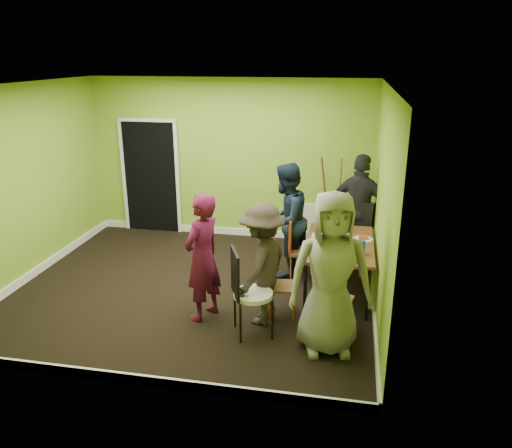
{
  "coord_description": "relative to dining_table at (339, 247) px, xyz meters",
  "views": [
    {
      "loc": [
        2.07,
        -6.18,
        3.19
      ],
      "look_at": [
        0.89,
        0.0,
        1.02
      ],
      "focal_mm": 35.0,
      "sensor_mm": 36.0,
      "label": 1
    }
  ],
  "objects": [
    {
      "name": "ground",
      "position": [
        -2.0,
        -0.21,
        -0.7
      ],
      "size": [
        5.0,
        5.0,
        0.0
      ],
      "primitive_type": "plane",
      "color": "black",
      "rests_on": "ground"
    },
    {
      "name": "person_left_near",
      "position": [
        -0.9,
        -0.94,
        0.07
      ],
      "size": [
        0.82,
        1.1,
        1.52
      ],
      "primitive_type": "imported",
      "rotation": [
        0.0,
        0.0,
        -1.86
      ],
      "color": "#312720",
      "rests_on": "ground"
    },
    {
      "name": "orange_bottle",
      "position": [
        -0.03,
        0.16,
        0.1
      ],
      "size": [
        0.03,
        0.03,
        0.09
      ],
      "primitive_type": "cylinder",
      "color": "#C54712",
      "rests_on": "dining_table"
    },
    {
      "name": "cup_a",
      "position": [
        -0.12,
        -0.1,
        0.11
      ],
      "size": [
        0.14,
        0.14,
        0.11
      ],
      "primitive_type": "imported",
      "color": "white",
      "rests_on": "dining_table"
    },
    {
      "name": "person_back_end",
      "position": [
        0.27,
        1.13,
        0.18
      ],
      "size": [
        1.11,
        0.73,
        1.75
      ],
      "primitive_type": "imported",
      "rotation": [
        0.0,
        0.0,
        2.83
      ],
      "color": "black",
      "rests_on": "ground"
    },
    {
      "name": "plate_wall_back",
      "position": [
        0.31,
        0.19,
        0.06
      ],
      "size": [
        0.26,
        0.26,
        0.01
      ],
      "primitive_type": "cylinder",
      "color": "white",
      "rests_on": "dining_table"
    },
    {
      "name": "plate_near_left",
      "position": [
        -0.19,
        0.46,
        0.06
      ],
      "size": [
        0.23,
        0.23,
        0.01
      ],
      "primitive_type": "cylinder",
      "color": "white",
      "rests_on": "dining_table"
    },
    {
      "name": "person_front_end",
      "position": [
        -0.06,
        -1.43,
        0.23
      ],
      "size": [
        1.01,
        0.76,
        1.85
      ],
      "primitive_type": "imported",
      "rotation": [
        0.0,
        0.0,
        0.2
      ],
      "color": "gray",
      "rests_on": "ground"
    },
    {
      "name": "chair_back_end",
      "position": [
        0.25,
        0.98,
        0.04
      ],
      "size": [
        0.55,
        0.6,
        1.05
      ],
      "rotation": [
        0.0,
        0.0,
        2.84
      ],
      "color": "#C54712",
      "rests_on": "ground"
    },
    {
      "name": "person_standing",
      "position": [
        -1.63,
        -0.99,
        0.12
      ],
      "size": [
        0.59,
        0.7,
        1.63
      ],
      "primitive_type": "imported",
      "rotation": [
        0.0,
        0.0,
        -1.97
      ],
      "color": "#520E2D",
      "rests_on": "ground"
    },
    {
      "name": "thermos",
      "position": [
        -0.03,
        -0.02,
        0.16
      ],
      "size": [
        0.08,
        0.08,
        0.22
      ],
      "primitive_type": "cylinder",
      "color": "white",
      "rests_on": "dining_table"
    },
    {
      "name": "person_left_far",
      "position": [
        -0.81,
        0.51,
        0.16
      ],
      "size": [
        0.9,
        1.01,
        1.7
      ],
      "primitive_type": "imported",
      "rotation": [
        0.0,
        0.0,
        -1.95
      ],
      "color": "black",
      "rests_on": "ground"
    },
    {
      "name": "plate_far_front",
      "position": [
        -0.04,
        -0.58,
        0.06
      ],
      "size": [
        0.26,
        0.26,
        0.01
      ],
      "primitive_type": "cylinder",
      "color": "white",
      "rests_on": "dining_table"
    },
    {
      "name": "chair_bentwood",
      "position": [
        -1.02,
        -1.28,
        -0.1
      ],
      "size": [
        0.55,
        0.54,
        1.07
      ],
      "rotation": [
        0.0,
        0.0,
        -1.17
      ],
      "color": "black",
      "rests_on": "ground"
    },
    {
      "name": "plate_wall_front",
      "position": [
        0.18,
        -0.27,
        0.06
      ],
      "size": [
        0.21,
        0.21,
        0.01
      ],
      "primitive_type": "cylinder",
      "color": "white",
      "rests_on": "dining_table"
    },
    {
      "name": "glass_back",
      "position": [
        0.1,
        0.45,
        0.11
      ],
      "size": [
        0.06,
        0.06,
        0.1
      ],
      "primitive_type": "cylinder",
      "color": "black",
      "rests_on": "dining_table"
    },
    {
      "name": "dining_table",
      "position": [
        0.0,
        0.0,
        0.0
      ],
      "size": [
        0.9,
        1.5,
        0.75
      ],
      "color": "black",
      "rests_on": "ground"
    },
    {
      "name": "plate_far_back",
      "position": [
        -0.05,
        0.49,
        0.06
      ],
      "size": [
        0.22,
        0.22,
        0.01
      ],
      "primitive_type": "cylinder",
      "color": "white",
      "rests_on": "dining_table"
    },
    {
      "name": "chair_left_near",
      "position": [
        -0.74,
        -0.76,
        -0.21
      ],
      "size": [
        0.38,
        0.38,
        0.86
      ],
      "rotation": [
        0.0,
        0.0,
        -1.5
      ],
      "color": "#C54712",
      "rests_on": "ground"
    },
    {
      "name": "blue_bottle",
      "position": [
        0.29,
        -0.37,
        0.15
      ],
      "size": [
        0.08,
        0.08,
        0.19
      ],
      "primitive_type": "cylinder",
      "color": "#163BA9",
      "rests_on": "dining_table"
    },
    {
      "name": "cup_b",
      "position": [
        0.13,
        -0.03,
        0.1
      ],
      "size": [
        0.1,
        0.1,
        0.1
      ],
      "primitive_type": "imported",
      "color": "white",
      "rests_on": "dining_table"
    },
    {
      "name": "glass_front",
      "position": [
        0.14,
        -0.48,
        0.1
      ],
      "size": [
        0.06,
        0.06,
        0.09
      ],
      "primitive_type": "cylinder",
      "color": "black",
      "rests_on": "dining_table"
    },
    {
      "name": "easel",
      "position": [
        -0.06,
        1.51,
        0.12
      ],
      "size": [
        0.66,
        0.62,
        1.64
      ],
      "color": "brown",
      "rests_on": "ground"
    },
    {
      "name": "glass_mid",
      "position": [
        -0.12,
        0.18,
        0.1
      ],
      "size": [
        0.07,
        0.07,
        0.09
      ],
      "primitive_type": "cylinder",
      "color": "black",
      "rests_on": "dining_table"
    },
    {
      "name": "chair_left_far",
      "position": [
        -0.62,
        0.36,
        -0.17
      ],
      "size": [
        0.45,
        0.45,
        0.94
      ],
      "rotation": [
        0.0,
        0.0,
        -1.39
      ],
      "color": "#C54712",
      "rests_on": "ground"
    },
    {
      "name": "plate_near_right",
      "position": [
        -0.26,
        -0.44,
        0.06
      ],
      "size": [
        0.26,
        0.26,
        0.01
      ],
      "primitive_type": "cylinder",
      "color": "white",
      "rests_on": "dining_table"
    },
    {
      "name": "room_walls",
      "position": [
        -2.03,
        -0.17,
        0.29
      ],
      "size": [
        5.04,
        4.54,
        2.82
      ],
      "color": "#7EA82B",
      "rests_on": "ground"
    },
    {
      "name": "chair_front_end",
      "position": [
        -0.03,
        -1.14,
        -0.18
      ],
      "size": [
        0.47,
        0.47,
        0.92
      ],
      "rotation": [
        0.0,
        0.0,
        -0.26
      ],
      "color": "#C54712",
      "rests_on": "ground"
    }
  ]
}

